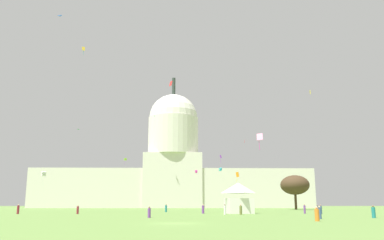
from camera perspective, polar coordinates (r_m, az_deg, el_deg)
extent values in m
plane|color=olive|center=(38.65, -2.33, -14.33)|extent=(800.00, 800.00, 0.00)
cube|color=beige|center=(208.94, -12.33, -9.39)|extent=(68.75, 19.91, 18.86)
cube|color=beige|center=(207.80, 6.93, -9.56)|extent=(68.75, 19.91, 18.86)
cube|color=beige|center=(205.69, -2.72, -8.56)|extent=(28.61, 21.90, 26.41)
cylinder|color=beige|center=(208.19, -2.66, -2.32)|extent=(25.52, 25.52, 18.90)
sphere|color=beige|center=(209.94, -2.63, 0.23)|extent=(24.94, 24.94, 24.94)
cylinder|color=#2D3833|center=(214.15, -2.59, 4.71)|extent=(1.80, 1.80, 9.31)
cube|color=white|center=(79.76, 6.60, -11.91)|extent=(5.23, 5.73, 2.86)
pyramid|color=white|center=(79.82, 6.54, -9.48)|extent=(5.50, 6.02, 1.96)
cylinder|color=#42301E|center=(141.27, 14.37, -10.87)|extent=(0.82, 0.82, 6.13)
ellipsoid|color=#42301E|center=(141.41, 14.26, -8.84)|extent=(12.44, 12.30, 6.46)
cylinder|color=#1E757A|center=(58.61, 24.16, -11.79)|extent=(0.64, 0.64, 1.36)
sphere|color=brown|center=(58.60, 24.10, -11.01)|extent=(0.32, 0.32, 0.24)
cylinder|color=maroon|center=(81.57, -23.26, -11.52)|extent=(0.42, 0.42, 1.51)
sphere|color=beige|center=(81.57, -23.21, -10.91)|extent=(0.24, 0.24, 0.24)
cylinder|color=maroon|center=(77.95, -15.78, -12.11)|extent=(0.55, 0.55, 1.37)
sphere|color=tan|center=(77.95, -15.74, -11.52)|extent=(0.31, 0.31, 0.22)
cylinder|color=#703D93|center=(54.92, -6.04, -12.87)|extent=(0.49, 0.49, 1.23)
sphere|color=#A37556|center=(54.91, -6.02, -12.11)|extent=(0.28, 0.28, 0.22)
cylinder|color=#1E757A|center=(94.33, -3.68, -12.34)|extent=(0.58, 0.58, 1.51)
sphere|color=#A37556|center=(94.32, -3.67, -11.80)|extent=(0.34, 0.34, 0.26)
cylinder|color=#3D5684|center=(83.76, 17.25, -11.97)|extent=(0.56, 0.56, 1.36)
sphere|color=brown|center=(83.75, 17.22, -11.43)|extent=(0.29, 0.29, 0.23)
cylinder|color=#703D93|center=(81.85, 15.55, -12.03)|extent=(0.49, 0.49, 1.52)
sphere|color=#A37556|center=(81.84, 15.52, -11.42)|extent=(0.29, 0.29, 0.22)
cylinder|color=#703D93|center=(79.43, 1.57, -12.47)|extent=(0.62, 0.62, 1.51)
sphere|color=beige|center=(79.42, 1.56, -11.83)|extent=(0.32, 0.32, 0.25)
cylinder|color=#3D5684|center=(80.18, 17.65, -11.96)|extent=(0.48, 0.48, 1.43)
sphere|color=#A37556|center=(80.18, 17.62, -11.36)|extent=(0.25, 0.25, 0.24)
cylinder|color=silver|center=(70.36, 4.65, -12.52)|extent=(0.47, 0.47, 1.52)
sphere|color=brown|center=(70.35, 4.64, -11.81)|extent=(0.27, 0.27, 0.22)
cylinder|color=#3D5684|center=(52.49, 17.51, -12.43)|extent=(0.48, 0.48, 1.30)
sphere|color=tan|center=(52.48, 17.46, -11.59)|extent=(0.26, 0.26, 0.23)
cylinder|color=orange|center=(45.50, 17.17, -12.65)|extent=(0.65, 0.65, 1.26)
sphere|color=tan|center=(45.49, 17.11, -11.70)|extent=(0.35, 0.35, 0.26)
cylinder|color=olive|center=(71.39, 6.87, -12.49)|extent=(0.46, 0.46, 1.47)
sphere|color=tan|center=(71.39, 6.86, -11.80)|extent=(0.26, 0.26, 0.25)
cube|color=red|center=(77.62, -3.00, 5.14)|extent=(0.68, 0.84, 1.01)
cube|color=gold|center=(130.28, -15.01, 9.67)|extent=(0.95, 0.64, 1.27)
cylinder|color=teal|center=(129.81, -15.02, 9.13)|extent=(0.11, 0.14, 1.37)
cube|color=purple|center=(145.75, 4.05, -5.15)|extent=(0.86, 0.94, 1.10)
cylinder|color=purple|center=(145.58, 4.05, -5.74)|extent=(0.20, 0.16, 1.89)
pyramid|color=blue|center=(138.03, -17.99, 13.56)|extent=(1.52, 0.98, 0.32)
pyramid|color=green|center=(150.55, -15.88, -1.34)|extent=(0.95, 1.50, 0.28)
cube|color=#8CD133|center=(179.81, -9.36, -5.55)|extent=(1.33, 1.31, 0.53)
cube|color=#8CD133|center=(179.86, -9.36, -5.39)|extent=(1.33, 1.31, 0.53)
cylinder|color=purple|center=(179.72, -9.43, -5.90)|extent=(0.08, 0.10, 1.77)
cube|color=pink|center=(71.27, 9.50, -2.34)|extent=(1.05, 0.83, 1.27)
cylinder|color=#D1339E|center=(71.02, 9.45, -3.52)|extent=(0.13, 0.23, 1.70)
cube|color=#33BCDB|center=(181.74, 4.03, -7.05)|extent=(1.54, 1.53, 0.84)
cube|color=#33BCDB|center=(181.80, 4.03, -6.82)|extent=(1.54, 1.53, 0.84)
cube|color=white|center=(107.09, -20.13, -7.26)|extent=(1.36, 1.38, 0.63)
cube|color=white|center=(107.13, -20.11, -6.96)|extent=(1.36, 1.38, 0.63)
cylinder|color=white|center=(107.04, -20.24, -8.06)|extent=(0.45, 0.39, 2.56)
cube|color=yellow|center=(112.65, 16.27, 3.76)|extent=(0.25, 0.78, 1.10)
pyramid|color=teal|center=(188.61, -5.45, 0.50)|extent=(0.95, 1.39, 0.41)
cylinder|color=#33BCDB|center=(188.29, -5.28, 0.05)|extent=(0.23, 0.20, 1.38)
cube|color=orange|center=(123.61, 6.40, -7.63)|extent=(0.96, 0.67, 1.57)
cylinder|color=yellow|center=(123.50, 6.35, -8.32)|extent=(0.25, 0.08, 1.47)
cube|color=#D1339E|center=(177.67, 0.60, -7.34)|extent=(1.04, 1.12, 0.70)
cube|color=#D1339E|center=(177.71, 0.60, -7.17)|extent=(1.04, 1.12, 0.70)
cube|color=red|center=(158.04, 7.41, -3.00)|extent=(0.29, 1.02, 1.14)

